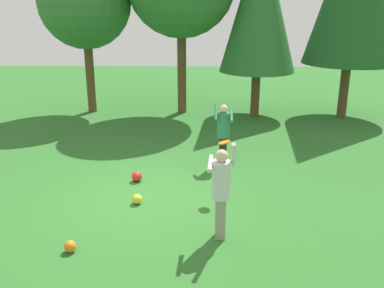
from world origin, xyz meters
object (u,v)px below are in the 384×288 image
(tree_right, at_px, (260,2))
(frisbee, at_px, (224,142))
(ball_yellow, at_px, (137,199))
(ball_red, at_px, (137,176))
(person_catcher, at_px, (223,130))
(ball_orange, at_px, (70,246))
(person_thrower, at_px, (221,186))
(tree_left, at_px, (85,2))

(tree_right, bearing_deg, frisbee, -102.07)
(ball_yellow, xyz_separation_m, ball_red, (-0.18, 1.22, 0.02))
(ball_red, bearing_deg, tree_right, 60.83)
(person_catcher, distance_m, ball_red, 2.60)
(ball_red, distance_m, ball_orange, 3.21)
(ball_red, distance_m, tree_right, 8.42)
(person_thrower, relative_size, tree_right, 0.29)
(frisbee, distance_m, tree_left, 9.46)
(tree_right, bearing_deg, ball_red, -119.17)
(person_catcher, bearing_deg, ball_orange, -31.49)
(ball_red, bearing_deg, ball_orange, -103.05)
(person_catcher, height_order, tree_right, tree_right)
(ball_orange, bearing_deg, ball_yellow, 64.60)
(ball_red, xyz_separation_m, ball_orange, (-0.72, -3.13, -0.02))
(person_catcher, bearing_deg, ball_red, -58.93)
(person_catcher, height_order, tree_left, tree_left)
(ball_orange, bearing_deg, frisbee, 40.97)
(person_catcher, relative_size, ball_orange, 7.75)
(frisbee, xyz_separation_m, ball_red, (-2.07, 0.70, -1.13))
(tree_left, bearing_deg, ball_orange, -78.46)
(person_thrower, distance_m, person_catcher, 3.76)
(frisbee, relative_size, tree_right, 0.05)
(person_catcher, height_order, ball_orange, person_catcher)
(frisbee, relative_size, ball_red, 1.36)
(ball_orange, bearing_deg, person_catcher, 56.35)
(frisbee, xyz_separation_m, tree_left, (-4.85, 7.60, 2.88))
(person_catcher, distance_m, ball_orange, 5.25)
(ball_yellow, bearing_deg, person_thrower, -37.59)
(person_thrower, height_order, ball_orange, person_thrower)
(person_thrower, distance_m, frisbee, 1.89)
(person_thrower, bearing_deg, ball_red, 41.31)
(tree_right, bearing_deg, ball_orange, -114.31)
(ball_yellow, relative_size, tree_right, 0.03)
(person_thrower, relative_size, ball_red, 7.62)
(person_thrower, distance_m, tree_right, 9.69)
(frisbee, height_order, ball_orange, frisbee)
(ball_orange, height_order, tree_left, tree_left)
(frisbee, distance_m, ball_orange, 3.88)
(frisbee, bearing_deg, ball_red, 161.43)
(person_thrower, xyz_separation_m, frisbee, (0.14, 1.87, 0.21))
(person_catcher, bearing_deg, tree_right, 166.69)
(frisbee, distance_m, ball_yellow, 2.27)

